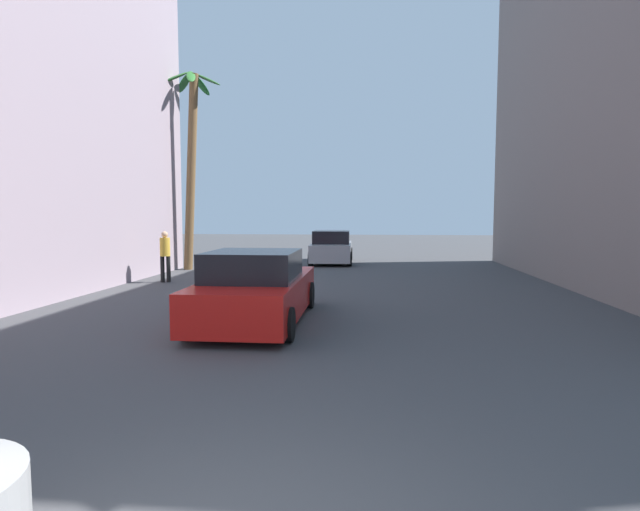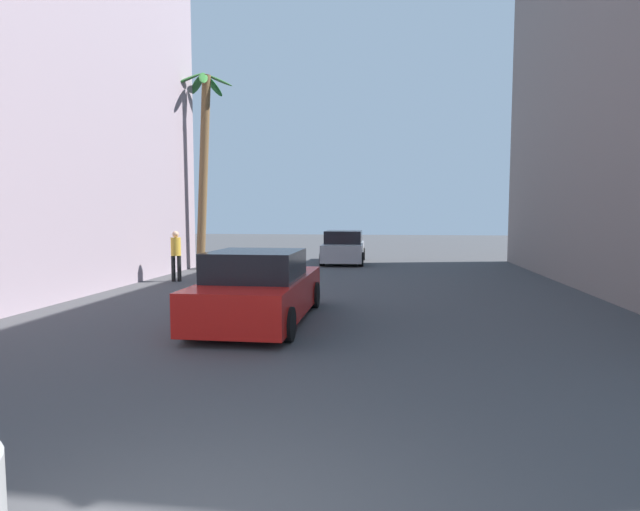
% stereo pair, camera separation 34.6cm
% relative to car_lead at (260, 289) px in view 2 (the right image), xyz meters
% --- Properties ---
extents(ground_plane, '(93.08, 93.08, 0.00)m').
position_rel_car_lead_xyz_m(ground_plane, '(1.53, 2.25, -0.70)').
color(ground_plane, '#424244').
extents(car_lead, '(2.13, 4.86, 1.56)m').
position_rel_car_lead_xyz_m(car_lead, '(0.00, 0.00, 0.00)').
color(car_lead, black).
rests_on(car_lead, ground).
extents(car_far, '(2.10, 4.54, 1.56)m').
position_rel_car_lead_xyz_m(car_far, '(0.52, 13.64, 0.03)').
color(car_far, black).
rests_on(car_far, ground).
extents(palm_tree_far_left, '(2.44, 2.55, 8.31)m').
position_rel_car_lead_xyz_m(palm_tree_far_left, '(-5.10, 10.04, 4.19)').
color(palm_tree_far_left, brown).
rests_on(palm_tree_far_left, ground).
extents(pedestrian_far_left, '(0.42, 0.42, 1.75)m').
position_rel_car_lead_xyz_m(pedestrian_far_left, '(-4.61, 6.01, 0.32)').
color(pedestrian_far_left, black).
rests_on(pedestrian_far_left, ground).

